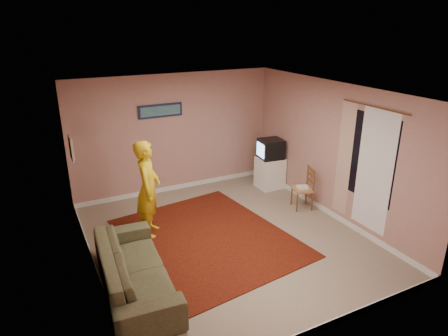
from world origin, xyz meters
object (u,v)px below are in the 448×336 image
chair_b (303,184)px  tv_cabinet (270,173)px  person (148,189)px  sofa (134,269)px  chair_a (271,166)px  crt_tv (271,149)px

chair_b → tv_cabinet: bearing=-163.1°
chair_b → person: 3.11m
tv_cabinet → sofa: size_ratio=0.31×
tv_cabinet → chair_a: (-0.00, -0.04, 0.18)m
crt_tv → chair_a: size_ratio=1.17×
crt_tv → chair_a: bearing=-77.3°
chair_a → chair_b: size_ratio=0.99×
tv_cabinet → person: person is taller
crt_tv → chair_b: size_ratio=1.16×
tv_cabinet → sofa: tv_cabinet is taller
crt_tv → chair_a: 0.39m
tv_cabinet → crt_tv: size_ratio=1.27×
crt_tv → chair_b: (-0.00, -1.21, -0.40)m
crt_tv → chair_a: crt_tv is taller
crt_tv → tv_cabinet: bearing=0.0°
crt_tv → sofa: (-3.74, -2.27, -0.59)m
crt_tv → chair_a: (0.00, -0.04, -0.39)m
chair_a → person: (-3.08, -0.79, 0.34)m
person → tv_cabinet: bearing=-49.9°
chair_a → sofa: 4.37m
tv_cabinet → chair_b: 1.23m
crt_tv → chair_b: crt_tv is taller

